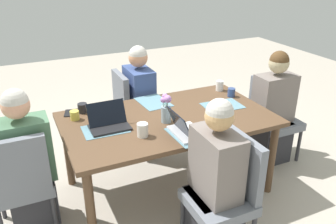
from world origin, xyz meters
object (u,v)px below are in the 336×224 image
chair_far_right_near (228,189)px  coffee_mug_near_left (231,92)px  dining_table (168,125)px  person_far_right_near (215,184)px  coffee_mug_centre_right (83,108)px  coffee_mug_centre_left (143,130)px  coffee_mug_far_left (75,115)px  person_near_left_far (140,106)px  chair_head_right_left_near (21,180)px  coffee_mug_near_right (220,86)px  chair_near_left_far (132,107)px  phone_black (69,113)px  laptop_far_right_near (185,130)px  person_head_right_left_near (28,170)px  chair_head_left_left_mid (272,113)px  laptop_head_right_left_near (109,123)px  flower_vase (166,109)px  person_head_left_left_mid (272,114)px

chair_far_right_near → coffee_mug_near_left: bearing=-124.3°
dining_table → coffee_mug_near_left: bearing=-167.1°
person_far_right_near → coffee_mug_centre_right: (0.68, -1.18, 0.26)m
coffee_mug_centre_left → coffee_mug_far_left: size_ratio=1.36×
person_near_left_far → coffee_mug_centre_left: bearing=70.9°
chair_head_right_left_near → coffee_mug_near_left: bearing=-172.9°
coffee_mug_near_right → coffee_mug_far_left: 1.52m
chair_near_left_far → phone_black: chair_near_left_far is taller
person_near_left_far → chair_far_right_near: bearing=92.2°
chair_far_right_near → coffee_mug_near_right: chair_far_right_near is taller
dining_table → chair_near_left_far: chair_near_left_far is taller
laptop_far_right_near → coffee_mug_near_left: size_ratio=3.73×
coffee_mug_near_left → coffee_mug_near_right: size_ratio=0.82×
chair_head_right_left_near → coffee_mug_near_right: size_ratio=8.65×
chair_far_right_near → coffee_mug_centre_right: bearing=-58.8°
chair_near_left_far → dining_table: bearing=92.7°
phone_black → person_head_right_left_near: bearing=-27.1°
coffee_mug_near_right → chair_head_right_left_near: bearing=12.5°
coffee_mug_near_left → coffee_mug_centre_right: size_ratio=0.99×
person_near_left_far → person_far_right_near: bearing=89.5°
coffee_mug_centre_right → chair_head_right_left_near: bearing=39.4°
dining_table → person_head_right_left_near: person_head_right_left_near is taller
chair_head_left_left_mid → coffee_mug_near_left: size_ratio=10.50×
phone_black → laptop_head_right_left_near: bearing=46.6°
person_head_right_left_near → chair_near_left_far: (-1.15, -0.87, -0.03)m
chair_head_right_left_near → phone_black: bearing=-132.5°
person_far_right_near → laptop_far_right_near: bearing=-85.3°
chair_head_right_left_near → coffee_mug_near_right: bearing=-167.5°
laptop_head_right_left_near → coffee_mug_far_left: bearing=-50.7°
dining_table → person_far_right_near: (-0.02, 0.76, -0.14)m
laptop_head_right_left_near → phone_black: bearing=-59.5°
laptop_far_right_near → phone_black: (0.76, -0.79, -0.04)m
chair_far_right_near → person_far_right_near: (0.07, -0.06, 0.03)m
chair_far_right_near → flower_vase: flower_vase is taller
person_head_right_left_near → flower_vase: person_head_right_left_near is taller
chair_head_right_left_near → person_far_right_near: 1.45m
person_near_left_far → coffee_mug_near_right: bearing=149.3°
phone_black → coffee_mug_centre_right: bearing=91.7°
chair_near_left_far → coffee_mug_near_left: 1.11m
person_head_right_left_near → coffee_mug_near_right: 2.01m
laptop_far_right_near → chair_head_right_left_near: bearing=-12.4°
coffee_mug_near_right → person_head_left_left_mid: bearing=142.6°
person_near_left_far → coffee_mug_near_right: person_near_left_far is taller
chair_head_left_left_mid → chair_near_left_far: (1.31, -0.76, 0.00)m
coffee_mug_near_left → person_head_right_left_near: bearing=5.2°
chair_far_right_near → person_head_left_left_mid: bearing=-142.5°
laptop_far_right_near → person_near_left_far: bearing=-92.3°
laptop_far_right_near → coffee_mug_far_left: size_ratio=3.99×
coffee_mug_centre_left → phone_black: size_ratio=0.73×
phone_black → coffee_mug_near_left: bearing=96.3°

